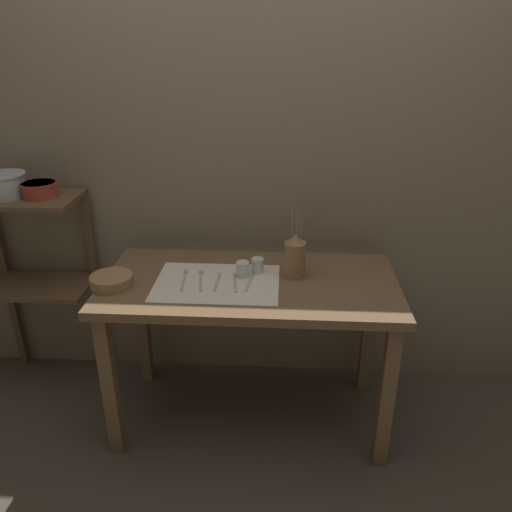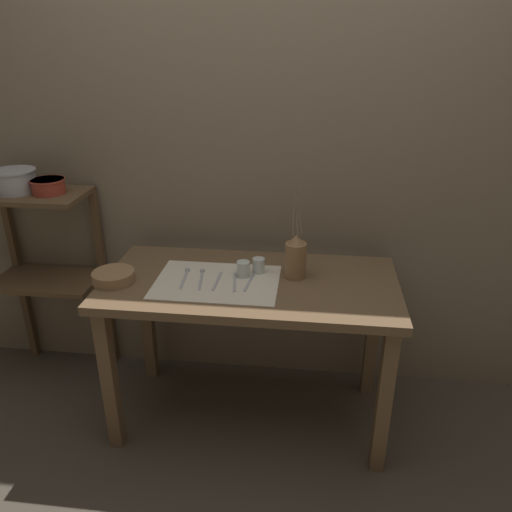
% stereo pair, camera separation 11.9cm
% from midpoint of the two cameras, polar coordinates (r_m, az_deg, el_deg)
% --- Properties ---
extents(ground_plane, '(12.00, 12.00, 0.00)m').
position_cam_midpoint_polar(ground_plane, '(2.67, -1.94, -17.68)').
color(ground_plane, '#473F35').
extents(stone_wall_back, '(7.00, 0.06, 2.40)m').
position_cam_midpoint_polar(stone_wall_back, '(2.49, -1.40, 10.70)').
color(stone_wall_back, '#7A6B56').
rests_on(stone_wall_back, ground_plane).
extents(wooden_table, '(1.32, 0.65, 0.77)m').
position_cam_midpoint_polar(wooden_table, '(2.28, -2.17, -5.27)').
color(wooden_table, brown).
rests_on(wooden_table, ground_plane).
extents(wooden_shelf_unit, '(0.53, 0.32, 1.07)m').
position_cam_midpoint_polar(wooden_shelf_unit, '(2.80, -24.95, 0.12)').
color(wooden_shelf_unit, brown).
rests_on(wooden_shelf_unit, ground_plane).
extents(linen_cloth, '(0.55, 0.39, 0.00)m').
position_cam_midpoint_polar(linen_cloth, '(2.22, -6.02, -3.08)').
color(linen_cloth, beige).
rests_on(linen_cloth, wooden_table).
extents(pitcher_with_flowers, '(0.10, 0.10, 0.42)m').
position_cam_midpoint_polar(pitcher_with_flowers, '(2.23, 2.94, -0.06)').
color(pitcher_with_flowers, olive).
rests_on(pitcher_with_flowers, wooden_table).
extents(wooden_bowl, '(0.18, 0.18, 0.05)m').
position_cam_midpoint_polar(wooden_bowl, '(2.28, -17.62, -2.71)').
color(wooden_bowl, '#8E6B47').
rests_on(wooden_bowl, wooden_table).
extents(glass_tumbler_near, '(0.06, 0.06, 0.07)m').
position_cam_midpoint_polar(glass_tumbler_near, '(2.25, -3.04, -1.55)').
color(glass_tumbler_near, silver).
rests_on(glass_tumbler_near, wooden_table).
extents(glass_tumbler_far, '(0.06, 0.06, 0.07)m').
position_cam_midpoint_polar(glass_tumbler_far, '(2.29, -1.31, -1.09)').
color(glass_tumbler_far, silver).
rests_on(glass_tumbler_far, wooden_table).
extents(spoon_outer, '(0.03, 0.19, 0.02)m').
position_cam_midpoint_polar(spoon_outer, '(2.29, -9.59, -2.23)').
color(spoon_outer, '#A8A8AD').
rests_on(spoon_outer, wooden_table).
extents(spoon_inner, '(0.04, 0.19, 0.02)m').
position_cam_midpoint_polar(spoon_inner, '(2.28, -7.81, -2.30)').
color(spoon_inner, '#A8A8AD').
rests_on(spoon_inner, wooden_table).
extents(fork_outer, '(0.02, 0.18, 0.00)m').
position_cam_midpoint_polar(fork_outer, '(2.22, -5.99, -3.00)').
color(fork_outer, '#A8A8AD').
rests_on(fork_outer, wooden_table).
extents(fork_inner, '(0.04, 0.18, 0.00)m').
position_cam_midpoint_polar(fork_inner, '(2.21, -3.95, -3.06)').
color(fork_inner, '#A8A8AD').
rests_on(fork_inner, wooden_table).
extents(knife_center, '(0.03, 0.18, 0.00)m').
position_cam_midpoint_polar(knife_center, '(2.21, -2.23, -2.99)').
color(knife_center, '#A8A8AD').
rests_on(knife_center, wooden_table).
extents(metal_pot_large, '(0.21, 0.21, 0.11)m').
position_cam_midpoint_polar(metal_pot_large, '(2.69, -28.03, 7.23)').
color(metal_pot_large, '#A8A8AD').
rests_on(metal_pot_large, wooden_shelf_unit).
extents(metal_pot_small, '(0.16, 0.16, 0.07)m').
position_cam_midpoint_polar(metal_pot_small, '(2.61, -24.74, 6.95)').
color(metal_pot_small, '#9E3828').
rests_on(metal_pot_small, wooden_shelf_unit).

